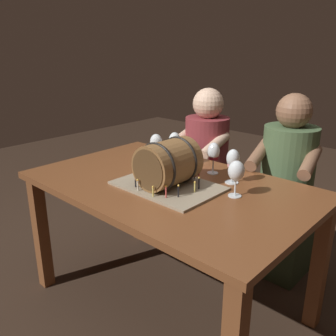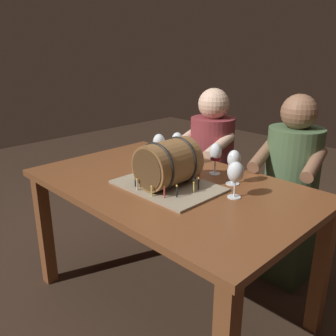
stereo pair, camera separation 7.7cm
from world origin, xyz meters
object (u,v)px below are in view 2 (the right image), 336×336
at_px(wine_glass_white, 177,144).
at_px(person_seated_left, 211,176).
at_px(wine_glass_rose, 234,161).
at_px(wine_glass_red, 216,153).
at_px(person_seated_right, 289,198).
at_px(dining_table, 170,201).
at_px(wine_glass_amber, 159,143).
at_px(barrel_cake, 168,166).
at_px(wine_glass_empty, 236,173).

relative_size(wine_glass_white, person_seated_left, 0.17).
distance_m(wine_glass_rose, wine_glass_red, 0.17).
bearing_deg(wine_glass_white, wine_glass_rose, -1.52).
distance_m(wine_glass_red, person_seated_right, 0.61).
xyz_separation_m(dining_table, wine_glass_amber, (-0.26, 0.17, 0.23)).
relative_size(barrel_cake, wine_glass_empty, 2.91).
relative_size(wine_glass_white, person_seated_right, 0.17).
distance_m(wine_glass_white, person_seated_right, 0.77).
xyz_separation_m(barrel_cake, wine_glass_empty, (0.31, 0.13, 0.01)).
xyz_separation_m(barrel_cake, wine_glass_white, (-0.20, 0.28, 0.02)).
xyz_separation_m(wine_glass_rose, wine_glass_amber, (-0.50, -0.05, 0.00)).
relative_size(dining_table, wine_glass_empty, 8.37).
xyz_separation_m(wine_glass_rose, wine_glass_red, (-0.16, 0.05, -0.00)).
distance_m(dining_table, wine_glass_amber, 0.39).
relative_size(wine_glass_rose, wine_glass_amber, 0.98).
distance_m(wine_glass_rose, wine_glass_amber, 0.50).
bearing_deg(wine_glass_rose, person_seated_left, 137.08).
bearing_deg(person_seated_left, person_seated_right, 0.02).
bearing_deg(person_seated_right, person_seated_left, -179.98).
bearing_deg(wine_glass_rose, barrel_cake, -127.29).
bearing_deg(wine_glass_red, dining_table, -106.36).
bearing_deg(dining_table, wine_glass_rose, 42.76).
xyz_separation_m(wine_glass_rose, person_seated_left, (-0.54, 0.50, -0.35)).
distance_m(wine_glass_empty, person_seated_right, 0.73).
bearing_deg(wine_glass_red, person_seated_left, 130.39).
height_order(dining_table, person_seated_right, person_seated_right).
xyz_separation_m(wine_glass_rose, person_seated_right, (0.07, 0.50, -0.34)).
height_order(barrel_cake, wine_glass_red, barrel_cake).
distance_m(person_seated_left, person_seated_right, 0.61).
xyz_separation_m(wine_glass_white, person_seated_right, (0.48, 0.49, -0.35)).
height_order(dining_table, wine_glass_red, wine_glass_red).
xyz_separation_m(wine_glass_white, person_seated_left, (-0.14, 0.49, -0.36)).
relative_size(dining_table, wine_glass_red, 8.34).
distance_m(wine_glass_rose, wine_glass_white, 0.41).
bearing_deg(wine_glass_amber, person_seated_left, 94.29).
bearing_deg(wine_glass_red, wine_glass_white, -170.64).
distance_m(dining_table, wine_glass_white, 0.37).
xyz_separation_m(wine_glass_amber, person_seated_left, (-0.04, 0.55, -0.35)).
relative_size(wine_glass_empty, person_seated_right, 0.15).
height_order(wine_glass_amber, wine_glass_empty, wine_glass_amber).
height_order(dining_table, barrel_cake, barrel_cake).
distance_m(dining_table, wine_glass_red, 0.36).
distance_m(wine_glass_rose, person_seated_right, 0.61).
xyz_separation_m(wine_glass_empty, person_seated_right, (-0.04, 0.64, -0.34)).
bearing_deg(wine_glass_empty, dining_table, -166.78).
distance_m(wine_glass_white, wine_glass_red, 0.25).
bearing_deg(wine_glass_amber, wine_glass_red, 15.74).
xyz_separation_m(dining_table, wine_glass_white, (-0.17, 0.23, 0.23)).
distance_m(wine_glass_rose, person_seated_left, 0.82).
xyz_separation_m(wine_glass_red, person_seated_left, (-0.39, 0.45, -0.35)).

